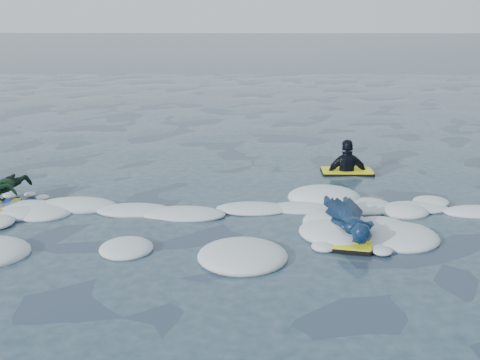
% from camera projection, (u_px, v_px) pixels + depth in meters
% --- Properties ---
extents(ground, '(120.00, 120.00, 0.00)m').
position_uv_depth(ground, '(151.00, 247.00, 8.58)').
color(ground, '#162635').
rests_on(ground, ground).
extents(foam_band, '(12.00, 3.10, 0.30)m').
position_uv_depth(foam_band, '(161.00, 222.00, 9.57)').
color(foam_band, silver).
rests_on(foam_band, ground).
extents(prone_woman_unit, '(0.83, 1.73, 0.44)m').
position_uv_depth(prone_woman_unit, '(349.00, 220.00, 8.98)').
color(prone_woman_unit, black).
rests_on(prone_woman_unit, ground).
extents(prone_child_unit, '(0.83, 1.27, 0.46)m').
position_uv_depth(prone_child_unit, '(4.00, 192.00, 10.28)').
color(prone_child_unit, black).
rests_on(prone_child_unit, ground).
extents(waiting_rider_unit, '(1.04, 0.58, 1.56)m').
position_uv_depth(waiting_rider_unit, '(347.00, 177.00, 12.26)').
color(waiting_rider_unit, black).
rests_on(waiting_rider_unit, ground).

